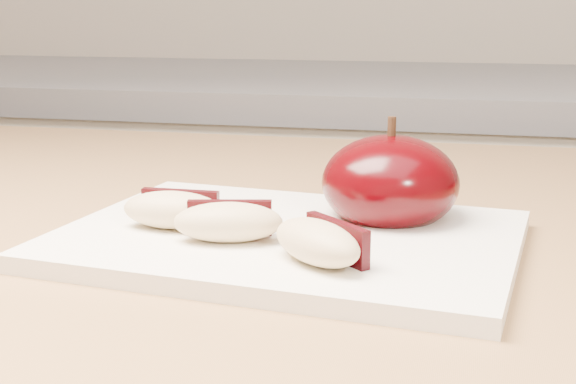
# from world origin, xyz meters

# --- Properties ---
(back_cabinet) EXTENTS (2.40, 0.62, 0.94)m
(back_cabinet) POSITION_xyz_m (0.00, 1.20, 0.47)
(back_cabinet) COLOR silver
(back_cabinet) RESTS_ON ground
(cutting_board) EXTENTS (0.30, 0.23, 0.01)m
(cutting_board) POSITION_xyz_m (-0.05, 0.40, 0.91)
(cutting_board) COLOR white
(cutting_board) RESTS_ON island_counter
(apple_half) EXTENTS (0.11, 0.11, 0.08)m
(apple_half) POSITION_xyz_m (0.00, 0.45, 0.93)
(apple_half) COLOR black
(apple_half) RESTS_ON cutting_board
(apple_wedge_a) EXTENTS (0.07, 0.03, 0.02)m
(apple_wedge_a) POSITION_xyz_m (-0.13, 0.39, 0.92)
(apple_wedge_a) COLOR #CFB483
(apple_wedge_a) RESTS_ON cutting_board
(apple_wedge_b) EXTENTS (0.07, 0.05, 0.02)m
(apple_wedge_b) POSITION_xyz_m (-0.08, 0.37, 0.92)
(apple_wedge_b) COLOR #CFB483
(apple_wedge_b) RESTS_ON cutting_board
(apple_wedge_c) EXTENTS (0.07, 0.07, 0.02)m
(apple_wedge_c) POSITION_xyz_m (-0.02, 0.35, 0.92)
(apple_wedge_c) COLOR #CFB483
(apple_wedge_c) RESTS_ON cutting_board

